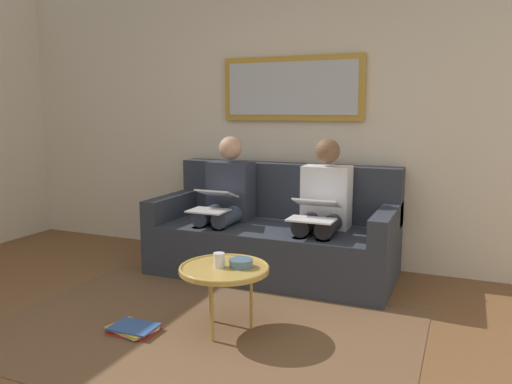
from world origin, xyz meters
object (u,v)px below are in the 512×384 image
couch (275,236)px  person_right (226,199)px  bowl (241,263)px  laptop_silver (213,201)px  coffee_table (224,270)px  laptop_white (314,210)px  person_left (323,206)px  framed_mirror (292,89)px  cup (219,260)px  magazine_stack (133,328)px

couch → person_right: bearing=9.1°
bowl → person_right: (0.65, -1.10, 0.17)m
couch → laptop_silver: size_ratio=5.18×
coffee_table → laptop_white: bearing=-108.5°
coffee_table → person_left: size_ratio=0.49×
framed_mirror → laptop_silver: bearing=58.1°
framed_mirror → laptop_white: framed_mirror is taller
couch → framed_mirror: framed_mirror is taller
bowl → laptop_silver: laptop_silver is taller
person_left → laptop_silver: bearing=15.2°
framed_mirror → couch: bearing=90.0°
person_left → laptop_white: person_left is taller
coffee_table → person_right: 1.29m
coffee_table → laptop_silver: size_ratio=1.44×
cup → bowl: (-0.12, -0.05, -0.02)m
framed_mirror → cup: bearing=93.4°
person_left → laptop_white: (-0.00, 0.24, 0.02)m
framed_mirror → magazine_stack: 2.43m
bowl → coffee_table: bearing=26.3°
laptop_silver → coffee_table: bearing=121.2°
cup → person_left: person_left is taller
bowl → laptop_white: bearing=-103.7°
cup → person_right: bearing=-65.6°
couch → magazine_stack: couch is taller
laptop_white → framed_mirror: bearing=-58.4°
framed_mirror → coffee_table: 1.98m
coffee_table → laptop_white: 0.98m
person_left → magazine_stack: bearing=59.7°
couch → cup: couch is taller
cup → magazine_stack: (0.48, 0.24, -0.43)m
laptop_silver → cup: bearing=119.6°
cup → bowl: 0.14m
cup → laptop_white: (-0.33, -0.92, 0.17)m
laptop_white → person_right: size_ratio=0.30×
coffee_table → magazine_stack: bearing=25.5°
couch → coffee_table: couch is taller
coffee_table → magazine_stack: coffee_table is taller
laptop_white → magazine_stack: (0.82, 1.15, -0.60)m
coffee_table → framed_mirror: bearing=-85.5°
framed_mirror → laptop_silver: (0.43, 0.69, -0.92)m
laptop_silver → framed_mirror: bearing=-121.9°
couch → person_left: (-0.43, 0.07, 0.30)m
laptop_white → laptop_silver: laptop_silver is taller
bowl → laptop_silver: size_ratio=0.38×
coffee_table → bowl: (-0.09, -0.05, 0.04)m
framed_mirror → magazine_stack: size_ratio=3.99×
framed_mirror → person_right: bearing=46.8°
couch → laptop_white: (-0.43, 0.31, 0.31)m
coffee_table → person_right: bearing=-64.2°
couch → magazine_stack: bearing=75.2°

